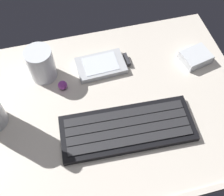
{
  "coord_description": "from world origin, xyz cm",
  "views": [
    {
      "loc": [
        -8.14,
        -32.18,
        55.34
      ],
      "look_at": [
        0.0,
        0.0,
        3.0
      ],
      "focal_mm": 44.53,
      "sensor_mm": 36.0,
      "label": 1
    }
  ],
  "objects_px": {
    "keyboard": "(127,128)",
    "handheld_device": "(103,65)",
    "trackball_mouse": "(63,85)",
    "charger_block": "(196,57)",
    "juice_cup": "(41,65)"
  },
  "relations": [
    {
      "from": "keyboard",
      "to": "handheld_device",
      "type": "xyz_separation_m",
      "value": [
        -0.01,
        0.19,
        -0.0
      ]
    },
    {
      "from": "keyboard",
      "to": "trackball_mouse",
      "type": "xyz_separation_m",
      "value": [
        -0.12,
        0.15,
        0.0
      ]
    },
    {
      "from": "keyboard",
      "to": "trackball_mouse",
      "type": "bearing_deg",
      "value": 129.15
    },
    {
      "from": "handheld_device",
      "to": "trackball_mouse",
      "type": "distance_m",
      "value": 0.12
    },
    {
      "from": "handheld_device",
      "to": "trackball_mouse",
      "type": "height_order",
      "value": "trackball_mouse"
    },
    {
      "from": "charger_block",
      "to": "trackball_mouse",
      "type": "bearing_deg",
      "value": -179.61
    },
    {
      "from": "handheld_device",
      "to": "trackball_mouse",
      "type": "bearing_deg",
      "value": -160.29
    },
    {
      "from": "handheld_device",
      "to": "juice_cup",
      "type": "xyz_separation_m",
      "value": [
        -0.15,
        0.01,
        0.03
      ]
    },
    {
      "from": "trackball_mouse",
      "to": "keyboard",
      "type": "bearing_deg",
      "value": -50.85
    },
    {
      "from": "handheld_device",
      "to": "charger_block",
      "type": "relative_size",
      "value": 1.86
    },
    {
      "from": "keyboard",
      "to": "juice_cup",
      "type": "bearing_deg",
      "value": 128.87
    },
    {
      "from": "handheld_device",
      "to": "juice_cup",
      "type": "height_order",
      "value": "juice_cup"
    },
    {
      "from": "juice_cup",
      "to": "keyboard",
      "type": "bearing_deg",
      "value": -51.13
    },
    {
      "from": "handheld_device",
      "to": "charger_block",
      "type": "bearing_deg",
      "value": -8.97
    },
    {
      "from": "handheld_device",
      "to": "trackball_mouse",
      "type": "xyz_separation_m",
      "value": [
        -0.11,
        -0.04,
        0.0
      ]
    }
  ]
}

